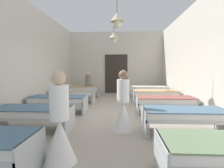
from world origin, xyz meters
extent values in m
cube|color=#9E9384|center=(0.00, 0.00, -0.05)|extent=(6.33, 11.20, 0.10)
cube|color=beige|center=(0.00, 5.40, 1.90)|extent=(6.13, 0.20, 3.81)
cube|color=beige|center=(-2.97, 0.00, 1.90)|extent=(0.20, 10.60, 3.81)
cube|color=beige|center=(2.97, 0.00, 1.90)|extent=(0.20, 10.60, 3.81)
cube|color=#2D2823|center=(0.00, 5.28, 1.20)|extent=(1.40, 0.06, 2.40)
cylinder|color=brown|center=(0.19, 0.00, 3.57)|extent=(0.02, 0.02, 0.47)
cone|color=beige|center=(0.19, 0.00, 3.19)|extent=(0.44, 0.44, 0.28)
sphere|color=beige|center=(0.19, 0.00, 2.97)|extent=(0.28, 0.28, 0.28)
cylinder|color=brown|center=(-0.03, 2.47, 3.51)|extent=(0.02, 0.02, 0.60)
cone|color=beige|center=(-0.03, 2.47, 3.06)|extent=(0.44, 0.44, 0.28)
sphere|color=beige|center=(-0.03, 2.47, 2.84)|extent=(0.28, 0.28, 0.28)
cylinder|color=#B7BCC1|center=(-0.95, -3.32, 0.17)|extent=(0.03, 0.03, 0.34)
cube|color=#B7BCC1|center=(-0.89, -3.68, 0.29)|extent=(0.04, 0.84, 0.57)
cylinder|color=#B7BCC1|center=(0.95, -3.32, 0.17)|extent=(0.03, 0.03, 0.34)
cube|color=#B7BCC1|center=(0.89, -3.68, 0.29)|extent=(0.04, 0.84, 0.57)
cylinder|color=#B7BCC1|center=(-2.69, -1.48, 0.17)|extent=(0.03, 0.03, 0.34)
cylinder|color=#B7BCC1|center=(-0.95, -2.20, 0.17)|extent=(0.03, 0.03, 0.34)
cylinder|color=#B7BCC1|center=(-0.95, -1.48, 0.17)|extent=(0.03, 0.03, 0.34)
cube|color=#B7BCC1|center=(-1.82, -1.84, 0.38)|extent=(1.90, 0.84, 0.07)
cube|color=#B7BCC1|center=(-0.89, -1.84, 0.29)|extent=(0.04, 0.84, 0.57)
cube|color=white|center=(-1.82, -1.84, 0.48)|extent=(1.82, 0.78, 0.14)
cube|color=slate|center=(-1.82, -1.84, 0.56)|extent=(1.86, 0.82, 0.02)
cylinder|color=#B7BCC1|center=(0.95, -2.20, 0.17)|extent=(0.03, 0.03, 0.34)
cylinder|color=#B7BCC1|center=(0.95, -1.48, 0.17)|extent=(0.03, 0.03, 0.34)
cylinder|color=#B7BCC1|center=(2.69, -1.48, 0.17)|extent=(0.03, 0.03, 0.34)
cube|color=#B7BCC1|center=(1.82, -1.84, 0.38)|extent=(1.90, 0.84, 0.07)
cube|color=#B7BCC1|center=(0.89, -1.84, 0.29)|extent=(0.04, 0.84, 0.57)
cube|color=white|center=(1.82, -1.84, 0.48)|extent=(1.82, 0.78, 0.14)
cube|color=slate|center=(1.82, -1.84, 0.56)|extent=(1.86, 0.82, 0.02)
cylinder|color=#B7BCC1|center=(-2.69, -0.36, 0.17)|extent=(0.03, 0.03, 0.34)
cylinder|color=#B7BCC1|center=(-2.69, 0.36, 0.17)|extent=(0.03, 0.03, 0.34)
cylinder|color=#B7BCC1|center=(-0.95, -0.36, 0.17)|extent=(0.03, 0.03, 0.34)
cylinder|color=#B7BCC1|center=(-0.95, 0.36, 0.17)|extent=(0.03, 0.03, 0.34)
cube|color=#B7BCC1|center=(-1.82, 0.00, 0.38)|extent=(1.90, 0.84, 0.07)
cube|color=#B7BCC1|center=(-2.75, 0.00, 0.29)|extent=(0.04, 0.84, 0.57)
cube|color=#B7BCC1|center=(-0.89, 0.00, 0.29)|extent=(0.04, 0.84, 0.57)
cube|color=white|center=(-1.82, 0.00, 0.48)|extent=(1.82, 0.78, 0.14)
cube|color=slate|center=(-1.82, 0.00, 0.56)|extent=(1.86, 0.82, 0.02)
cylinder|color=#B7BCC1|center=(0.95, -0.36, 0.17)|extent=(0.03, 0.03, 0.34)
cylinder|color=#B7BCC1|center=(0.95, 0.36, 0.17)|extent=(0.03, 0.03, 0.34)
cylinder|color=#B7BCC1|center=(2.69, -0.36, 0.17)|extent=(0.03, 0.03, 0.34)
cylinder|color=#B7BCC1|center=(2.69, 0.36, 0.17)|extent=(0.03, 0.03, 0.34)
cube|color=#B7BCC1|center=(1.82, 0.00, 0.38)|extent=(1.90, 0.84, 0.07)
cube|color=#B7BCC1|center=(0.89, 0.00, 0.29)|extent=(0.04, 0.84, 0.57)
cube|color=#B7BCC1|center=(2.75, 0.00, 0.29)|extent=(0.04, 0.84, 0.57)
cube|color=white|center=(1.82, 0.00, 0.48)|extent=(1.82, 0.78, 0.14)
cube|color=#8C4C47|center=(1.82, 0.00, 0.56)|extent=(1.86, 0.82, 0.02)
cylinder|color=#B7BCC1|center=(-2.69, 1.48, 0.17)|extent=(0.03, 0.03, 0.34)
cylinder|color=#B7BCC1|center=(-2.69, 2.20, 0.17)|extent=(0.03, 0.03, 0.34)
cylinder|color=#B7BCC1|center=(-0.95, 1.48, 0.17)|extent=(0.03, 0.03, 0.34)
cylinder|color=#B7BCC1|center=(-0.95, 2.20, 0.17)|extent=(0.03, 0.03, 0.34)
cube|color=#B7BCC1|center=(-1.82, 1.84, 0.38)|extent=(1.90, 0.84, 0.07)
cube|color=#B7BCC1|center=(-2.75, 1.84, 0.29)|extent=(0.04, 0.84, 0.57)
cube|color=#B7BCC1|center=(-0.89, 1.84, 0.29)|extent=(0.04, 0.84, 0.57)
cube|color=silver|center=(-1.82, 1.84, 0.48)|extent=(1.82, 0.78, 0.14)
cube|color=#9E9E93|center=(-1.82, 1.84, 0.56)|extent=(1.86, 0.82, 0.02)
cylinder|color=#B7BCC1|center=(0.95, 1.48, 0.17)|extent=(0.03, 0.03, 0.34)
cylinder|color=#B7BCC1|center=(0.95, 2.20, 0.17)|extent=(0.03, 0.03, 0.34)
cylinder|color=#B7BCC1|center=(2.69, 1.48, 0.17)|extent=(0.03, 0.03, 0.34)
cylinder|color=#B7BCC1|center=(2.69, 2.20, 0.17)|extent=(0.03, 0.03, 0.34)
cube|color=#B7BCC1|center=(1.82, 1.84, 0.38)|extent=(1.90, 0.84, 0.07)
cube|color=#B7BCC1|center=(0.89, 1.84, 0.29)|extent=(0.04, 0.84, 0.57)
cube|color=#B7BCC1|center=(2.75, 1.84, 0.29)|extent=(0.04, 0.84, 0.57)
cube|color=silver|center=(1.82, 1.84, 0.48)|extent=(1.82, 0.78, 0.14)
cube|color=tan|center=(1.82, 1.84, 0.56)|extent=(1.86, 0.82, 0.02)
cylinder|color=#B7BCC1|center=(-2.69, 3.32, 0.17)|extent=(0.03, 0.03, 0.34)
cylinder|color=#B7BCC1|center=(-2.69, 4.04, 0.17)|extent=(0.03, 0.03, 0.34)
cylinder|color=#B7BCC1|center=(-0.95, 3.32, 0.17)|extent=(0.03, 0.03, 0.34)
cylinder|color=#B7BCC1|center=(-0.95, 4.04, 0.17)|extent=(0.03, 0.03, 0.34)
cube|color=#B7BCC1|center=(-1.82, 3.68, 0.38)|extent=(1.90, 0.84, 0.07)
cube|color=#B7BCC1|center=(-2.75, 3.68, 0.29)|extent=(0.04, 0.84, 0.57)
cube|color=#B7BCC1|center=(-0.89, 3.68, 0.29)|extent=(0.04, 0.84, 0.57)
cube|color=white|center=(-1.82, 3.68, 0.48)|extent=(1.82, 0.78, 0.14)
cube|color=tan|center=(-1.82, 3.68, 0.56)|extent=(1.86, 0.82, 0.02)
cylinder|color=#B7BCC1|center=(0.95, 3.32, 0.17)|extent=(0.03, 0.03, 0.34)
cylinder|color=#B7BCC1|center=(0.95, 4.04, 0.17)|extent=(0.03, 0.03, 0.34)
cylinder|color=#B7BCC1|center=(2.69, 3.32, 0.17)|extent=(0.03, 0.03, 0.34)
cylinder|color=#B7BCC1|center=(2.69, 4.04, 0.17)|extent=(0.03, 0.03, 0.34)
cube|color=#B7BCC1|center=(1.82, 3.68, 0.38)|extent=(1.90, 0.84, 0.07)
cube|color=#B7BCC1|center=(0.89, 3.68, 0.29)|extent=(0.04, 0.84, 0.57)
cube|color=#B7BCC1|center=(2.75, 3.68, 0.29)|extent=(0.04, 0.84, 0.57)
cube|color=white|center=(1.82, 3.68, 0.48)|extent=(1.82, 0.78, 0.14)
cube|color=beige|center=(1.82, 3.68, 0.56)|extent=(1.86, 0.82, 0.02)
cone|color=white|center=(0.39, -1.72, 0.35)|extent=(0.52, 0.52, 0.70)
cylinder|color=white|center=(0.39, -1.72, 0.97)|extent=(0.30, 0.30, 0.55)
sphere|color=#846047|center=(0.39, -1.72, 1.36)|extent=(0.22, 0.22, 0.22)
cone|color=white|center=(0.39, -1.72, 1.44)|extent=(0.18, 0.18, 0.10)
cone|color=white|center=(-0.62, -3.30, 0.35)|extent=(0.52, 0.52, 0.70)
cylinder|color=white|center=(-0.62, -3.30, 0.97)|extent=(0.30, 0.30, 0.55)
sphere|color=beige|center=(-0.62, -3.30, 1.36)|extent=(0.22, 0.22, 0.22)
cone|color=white|center=(-0.62, -3.30, 1.44)|extent=(0.18, 0.18, 0.10)
cylinder|color=slate|center=(-1.47, 3.70, 0.86)|extent=(0.32, 0.32, 0.58)
cube|color=slate|center=(-1.47, 3.70, 0.61)|extent=(0.44, 0.44, 0.08)
sphere|color=beige|center=(-1.47, 3.70, 1.26)|extent=(0.22, 0.22, 0.22)
camera|label=1|loc=(0.36, -6.03, 1.50)|focal=28.89mm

